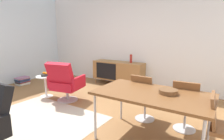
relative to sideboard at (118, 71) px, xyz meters
name	(u,v)px	position (x,y,z in m)	size (l,w,h in m)	color
ground_plane	(70,113)	(0.25, -2.30, -0.44)	(8.32, 8.32, 0.00)	olive
wall_back	(131,39)	(0.25, 0.30, 0.96)	(6.80, 0.12, 2.80)	white
sideboard	(118,71)	(0.00, 0.00, 0.00)	(1.60, 0.45, 0.72)	olive
vase_cobalt	(131,59)	(0.42, 0.00, 0.40)	(0.07, 0.07, 0.24)	maroon
dining_table	(152,96)	(1.94, -2.34, 0.26)	(1.60, 0.90, 0.74)	brown
wooden_bowl_on_table	(168,92)	(2.14, -2.25, 0.33)	(0.26, 0.26, 0.06)	brown
dining_chair_back_left	(144,96)	(1.59, -1.78, 0.03)	(0.42, 0.44, 0.86)	brown
dining_chair_far_end	(223,128)	(2.83, -2.34, 0.03)	(0.44, 0.42, 0.86)	brown
dining_chair_back_right	(186,104)	(2.30, -1.78, 0.03)	(0.43, 0.45, 0.86)	brown
lounge_chair_red	(65,82)	(-0.32, -1.84, 0.03)	(0.81, 0.76, 0.95)	red
side_table_round	(46,84)	(-1.00, -1.86, -0.12)	(0.44, 0.44, 0.52)	white
fruit_bowl	(45,75)	(-1.00, -1.86, 0.12)	(0.20, 0.20, 0.11)	#262628
magazine_stack	(22,81)	(-2.50, -1.56, -0.32)	(0.34, 0.41, 0.24)	#B2B2B7
area_rug	(37,120)	(-0.03, -2.84, -0.44)	(2.20, 1.70, 0.01)	#B7AD99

